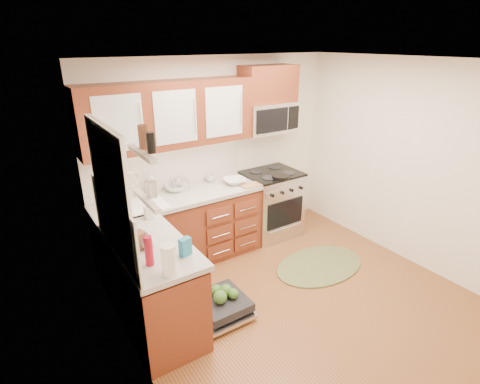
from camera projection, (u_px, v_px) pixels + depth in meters
floor at (300, 301)px, 4.12m from camera, size 3.50×3.50×0.00m
ceiling at (318, 61)px, 3.17m from camera, size 3.50×3.50×0.00m
wall_back at (218, 154)px, 5.00m from camera, size 3.50×0.04×2.50m
wall_left at (132, 247)px, 2.76m from camera, size 0.04×3.50×2.50m
wall_right at (415, 166)px, 4.54m from camera, size 0.04×3.50×2.50m
base_cabinet_back at (181, 232)px, 4.71m from camera, size 2.05×0.60×0.85m
base_cabinet_left at (154, 289)px, 3.63m from camera, size 0.60×1.25×0.85m
countertop_back at (180, 197)px, 4.53m from camera, size 2.07×0.64×0.05m
countertop_left at (150, 246)px, 3.45m from camera, size 0.64×1.27×0.05m
backsplash_back at (168, 167)px, 4.64m from camera, size 2.05×0.02×0.57m
backsplash_left at (114, 224)px, 3.19m from camera, size 0.02×1.25×0.57m
upper_cabinets at (169, 115)px, 4.26m from camera, size 2.05×0.35×0.75m
cabinet_over_mw at (268, 84)px, 4.88m from camera, size 0.76×0.35×0.47m
range at (271, 204)px, 5.39m from camera, size 0.76×0.64×0.95m
microwave at (268, 117)px, 5.02m from camera, size 0.76×0.38×0.40m
sink at (139, 216)px, 4.28m from camera, size 0.62×0.50×0.26m
dishwasher at (219, 307)px, 3.88m from camera, size 0.70×0.60×0.20m
window at (110, 188)px, 3.04m from camera, size 0.03×1.05×1.05m
window_blind at (107, 149)px, 2.93m from camera, size 0.02×0.96×0.40m
shelf_upper at (141, 153)px, 2.20m from camera, size 0.04×0.40×0.03m
shelf_lower at (146, 200)px, 2.31m from camera, size 0.04×0.40×0.03m
rug at (320, 265)px, 4.75m from camera, size 1.38×1.05×0.02m
skillet at (281, 177)px, 4.99m from camera, size 0.27×0.27×0.04m
stock_pot at (182, 185)px, 4.67m from camera, size 0.25×0.25×0.13m
cutting_board at (251, 185)px, 4.80m from camera, size 0.27×0.19×0.02m
canister at (178, 183)px, 4.69m from camera, size 0.12×0.12×0.15m
paper_towel_roll at (169, 260)px, 2.95m from camera, size 0.16×0.16×0.26m
mustard_bottle at (125, 232)px, 3.42m from camera, size 0.10×0.10×0.24m
red_bottle at (149, 251)px, 3.08m from camera, size 0.09×0.09×0.26m
wooden_box at (137, 241)px, 3.34m from camera, size 0.18×0.15×0.16m
blue_carton at (185, 247)px, 3.24m from camera, size 0.12×0.09×0.16m
bowl_a at (235, 181)px, 4.87m from camera, size 0.33×0.33×0.07m
bowl_b at (176, 188)px, 4.64m from camera, size 0.26×0.26×0.08m
cup at (210, 178)px, 4.94m from camera, size 0.14×0.14×0.09m
soap_bottle_a at (151, 184)px, 4.47m from camera, size 0.14×0.14×0.30m
soap_bottle_b at (149, 209)px, 3.91m from camera, size 0.09×0.10×0.20m
soap_bottle_c at (148, 240)px, 3.35m from camera, size 0.14×0.14×0.17m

